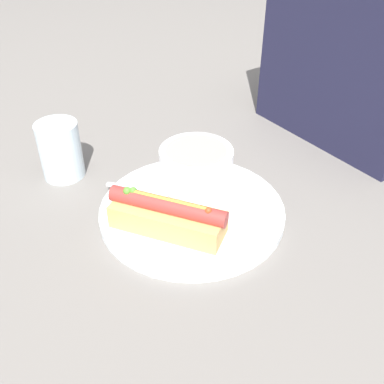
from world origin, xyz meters
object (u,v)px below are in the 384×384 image
(seated_diner, at_px, (354,48))
(soup_bowl, at_px, (196,164))
(hot_dog, at_px, (167,216))
(drinking_glass, at_px, (60,150))
(spoon, at_px, (169,191))

(seated_diner, bearing_deg, soup_bowl, -92.38)
(hot_dog, xyz_separation_m, drinking_glass, (-0.25, -0.06, 0.01))
(soup_bowl, height_order, seated_diner, seated_diner)
(hot_dog, bearing_deg, soup_bowl, 92.31)
(hot_dog, relative_size, drinking_glass, 1.70)
(seated_diner, bearing_deg, spoon, -91.33)
(drinking_glass, bearing_deg, seated_diner, 70.68)
(spoon, xyz_separation_m, seated_diner, (0.01, 0.41, 0.16))
(soup_bowl, distance_m, seated_diner, 0.37)
(drinking_glass, relative_size, seated_diner, 0.24)
(soup_bowl, relative_size, seated_diner, 0.29)
(soup_bowl, xyz_separation_m, drinking_glass, (-0.17, -0.17, 0.00))
(spoon, bearing_deg, soup_bowl, 52.14)
(hot_dog, distance_m, spoon, 0.09)
(soup_bowl, height_order, drinking_glass, drinking_glass)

